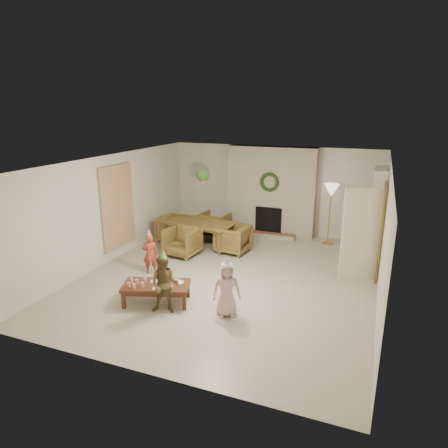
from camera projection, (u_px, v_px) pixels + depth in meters
The scene contains 56 objects.
floor at pixel (230, 276), 8.67m from camera, with size 7.00×7.00×0.00m, color #B7B29E.
ceiling at pixel (231, 161), 7.95m from camera, with size 7.00×7.00×0.00m, color white.
wall_back at pixel (273, 190), 11.43m from camera, with size 7.00×7.00×0.00m, color silver.
wall_front at pixel (136, 291), 5.19m from camera, with size 7.00×7.00×0.00m, color silver.
wall_left at pixel (111, 208), 9.36m from camera, with size 7.00×7.00×0.00m, color silver.
wall_right at pixel (384, 238), 7.26m from camera, with size 7.00×7.00×0.00m, color silver.
fireplace_mass at pixel (271, 191), 11.26m from camera, with size 2.50×0.40×2.50m, color #5A181C.
fireplace_hearth at pixel (267, 235), 11.28m from camera, with size 1.60×0.30×0.12m, color brown.
fireplace_firebox at pixel (269, 220), 11.32m from camera, with size 0.75×0.12×0.75m, color black.
fireplace_wreath at pixel (269, 182), 10.96m from camera, with size 0.54×0.54×0.10m, color #1A3A16.
floor_lamp_base at pixel (327, 243), 10.75m from camera, with size 0.30×0.30×0.03m, color gold.
floor_lamp_post at pixel (330, 216), 10.54m from camera, with size 0.03×0.03×1.46m, color gold.
floor_lamp_shade at pixel (332, 190), 10.34m from camera, with size 0.39×0.39×0.33m, color beige.
bookshelf_carcass at pixel (377, 214), 9.41m from camera, with size 0.30×1.00×2.20m, color white.
bookshelf_shelf_a at pixel (373, 240), 9.60m from camera, with size 0.30×0.92×0.03m, color white.
bookshelf_shelf_b at pixel (375, 225), 9.49m from camera, with size 0.30×0.92×0.03m, color white.
bookshelf_shelf_c at pixel (376, 208), 9.38m from camera, with size 0.30×0.92×0.03m, color white.
bookshelf_shelf_d at pixel (378, 192), 9.26m from camera, with size 0.30×0.92×0.03m, color white.
books_row_lower at pixel (372, 237), 9.44m from camera, with size 0.20×0.40×0.24m, color maroon.
books_row_mid at pixel (374, 218), 9.50m from camera, with size 0.20×0.44×0.24m, color #295197.
books_row_upper at pixel (376, 204), 9.26m from camera, with size 0.20×0.36×0.22m, color #C07D29.
door_frame at pixel (381, 231), 8.41m from camera, with size 0.05×0.86×2.04m, color brown.
door_leaf at pixel (361, 235), 8.21m from camera, with size 0.05×0.80×2.00m, color beige.
curtain_panel at pixel (118, 207), 9.52m from camera, with size 0.06×1.20×2.00m, color beige.
dining_table at pixel (199, 234), 10.49m from camera, with size 1.82×1.01×0.64m, color brown.
dining_chair_near at pixel (182, 242), 9.81m from camera, with size 0.75×0.78×0.71m, color brown.
dining_chair_far at pixel (214, 225), 11.16m from camera, with size 0.75×0.78×0.71m, color brown.
dining_chair_left at pixel (174, 229), 10.84m from camera, with size 0.75×0.78×0.71m, color brown.
dining_chair_right at pixel (233, 239), 10.03m from camera, with size 0.75×0.78×0.71m, color brown.
hanging_plant_cord at pixel (203, 166), 9.85m from camera, with size 0.01×0.01×0.70m, color tan.
hanging_plant_pot at pixel (203, 180), 9.95m from camera, with size 0.16×0.16×0.12m, color #A85E36.
hanging_plant_foliage at pixel (203, 175), 9.91m from camera, with size 0.32×0.32×0.32m, color #254D19.
coffee_table_top at pixel (156, 285), 7.42m from camera, with size 1.23×0.61×0.06m, color #4B2819.
coffee_table_apron at pixel (156, 289), 7.44m from camera, with size 1.14×0.52×0.08m, color #4B2819.
coffee_leg_fl at pixel (123, 300), 7.26m from camera, with size 0.07×0.07×0.32m, color #4B2819.
coffee_leg_fr at pixel (184, 302), 7.21m from camera, with size 0.07×0.07×0.32m, color #4B2819.
coffee_leg_bl at pixel (131, 288), 7.74m from camera, with size 0.07×0.07×0.32m, color #4B2819.
coffee_leg_br at pixel (188, 289), 7.69m from camera, with size 0.07×0.07×0.32m, color #4B2819.
cup_a at pixel (129, 285), 7.28m from camera, with size 0.07×0.07×0.09m, color silver.
cup_b at pixel (132, 280), 7.47m from camera, with size 0.07×0.07×0.09m, color silver.
cup_c at pixel (134, 286), 7.23m from camera, with size 0.07×0.07×0.09m, color silver.
cup_d at pixel (137, 282), 7.42m from camera, with size 0.07×0.07×0.09m, color silver.
cup_e at pixel (142, 284), 7.30m from camera, with size 0.07×0.07×0.09m, color silver.
cup_f at pixel (145, 280), 7.48m from camera, with size 0.07×0.07×0.09m, color silver.
plate_a at pixel (155, 281), 7.52m from camera, with size 0.17×0.17×0.01m, color white.
plate_b at pixel (168, 286), 7.31m from camera, with size 0.17×0.17×0.01m, color white.
plate_c at pixel (180, 282), 7.48m from camera, with size 0.17×0.17×0.01m, color white.
food_scoop at pixel (168, 285), 7.30m from camera, with size 0.07×0.07×0.07m, color tan.
napkin_left at pixel (157, 288), 7.25m from camera, with size 0.14×0.14×0.01m, color #DAA1B7.
napkin_right at pixel (175, 280), 7.56m from camera, with size 0.14×0.14×0.01m, color #DAA1B7.
child_red at pixel (150, 254), 8.72m from camera, with size 0.33×0.22×0.90m, color #A73423.
party_hat_red at pixel (149, 233), 8.59m from camera, with size 0.12×0.12×0.17m, color #FFC554.
child_plaid at pixel (165, 285), 7.02m from camera, with size 0.52×0.41×1.07m, color brown.
party_hat_plaid at pixel (163, 254), 6.85m from camera, with size 0.13×0.13×0.18m, color #5DC755.
child_pink at pixel (227, 289), 6.94m from camera, with size 0.49×0.32×1.00m, color #D2A9A8.
party_hat_pink at pixel (227, 260), 6.79m from camera, with size 0.13×0.13×0.18m, color silver.
Camera 1 is at (2.79, -7.48, 3.56)m, focal length 31.92 mm.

